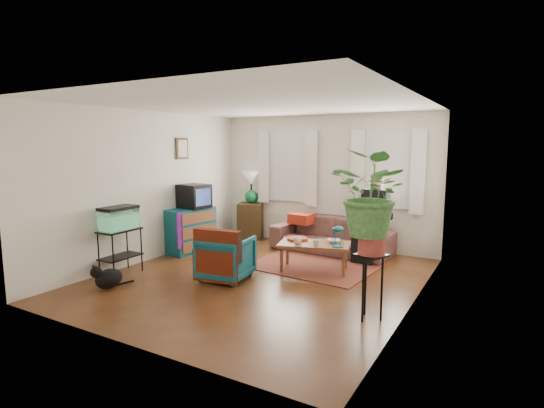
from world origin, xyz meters
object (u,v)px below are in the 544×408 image
Objects in this scene: side_table at (251,220)px; coffee_table at (314,257)px; dresser at (191,230)px; armchair at (226,256)px; plant_stand at (370,287)px; sofa at (331,229)px; aquarium_stand at (121,252)px.

side_table reaches higher than coffee_table.
dresser reaches higher than side_table.
plant_stand is (2.33, -0.38, 0.03)m from armchair.
coffee_table is at bearing 7.75° from dresser.
plant_stand is (3.90, -1.41, -0.03)m from dresser.
sofa is at bearing 120.18° from plant_stand.
side_table is 0.82× the size of dresser.
sofa is at bearing -116.19° from armchair.
armchair is at bearing -25.64° from dresser.
sofa is 2.44m from armchair.
side_table is 1.64m from dresser.
sofa reaches higher than dresser.
armchair is at bearing -103.51° from sofa.
side_table is at bearing 82.82° from aquarium_stand.
side_table is 1.07× the size of aquarium_stand.
plant_stand is (1.34, -1.42, 0.16)m from coffee_table.
sofa is 1.31m from coffee_table.
plant_stand is (1.57, -2.70, -0.05)m from sofa.
plant_stand reaches higher than side_table.
armchair reaches higher than coffee_table.
side_table is 0.98× the size of plant_stand.
sofa is 2.66m from dresser.
coffee_table is (0.99, 1.04, -0.13)m from armchair.
plant_stand is at bearing -12.38° from dresser.
plant_stand reaches higher than coffee_table.
aquarium_stand is at bearing -82.86° from dresser.
aquarium_stand is (-0.35, -3.26, -0.03)m from side_table.
coffee_table is at bearing -75.29° from sofa.
aquarium_stand is 3.06m from coffee_table.
armchair is at bearing 20.45° from aquarium_stand.
aquarium_stand is (-2.34, -2.93, -0.08)m from sofa.
dresser is at bearing -146.38° from sofa.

